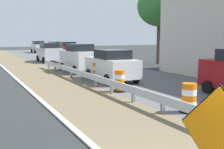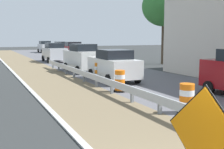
{
  "view_description": "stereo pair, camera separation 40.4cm",
  "coord_description": "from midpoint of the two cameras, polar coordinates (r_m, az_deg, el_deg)",
  "views": [
    {
      "loc": [
        -3.97,
        -3.12,
        2.78
      ],
      "look_at": [
        2.24,
        9.4,
        0.95
      ],
      "focal_mm": 46.18,
      "sensor_mm": 36.0,
      "label": 1
    },
    {
      "loc": [
        -3.61,
        -3.29,
        2.78
      ],
      "look_at": [
        2.24,
        9.4,
        0.95
      ],
      "focal_mm": 46.18,
      "sensor_mm": 36.0,
      "label": 2
    }
  ],
  "objects": [
    {
      "name": "traffic_barrel_mid",
      "position": [
        18.52,
        -2.01,
        0.44
      ],
      "size": [
        0.67,
        0.67,
        1.13
      ],
      "color": "orange",
      "rests_on": "ground"
    },
    {
      "name": "traffic_barrel_nearest",
      "position": [
        10.96,
        15.6,
        -4.84
      ],
      "size": [
        0.67,
        0.67,
        1.09
      ],
      "color": "orange",
      "rests_on": "ground"
    },
    {
      "name": "car_trailing_far_lane",
      "position": [
        18.24,
        0.89,
        1.85
      ],
      "size": [
        2.19,
        4.6,
        1.98
      ],
      "rotation": [
        0.0,
        0.0,
        1.55
      ],
      "color": "silver",
      "rests_on": "ground"
    },
    {
      "name": "car_lead_far_lane",
      "position": [
        32.89,
        -11.02,
        4.34
      ],
      "size": [
        2.14,
        4.35,
        2.11
      ],
      "rotation": [
        0.0,
        0.0,
        1.57
      ],
      "color": "silver",
      "rests_on": "ground"
    },
    {
      "name": "traffic_barrel_close",
      "position": [
        14.62,
        2.35,
        -1.49
      ],
      "size": [
        0.64,
        0.64,
        1.11
      ],
      "color": "orange",
      "rests_on": "ground"
    },
    {
      "name": "warning_sign_diamond",
      "position": [
        5.43,
        19.74,
        -11.48
      ],
      "size": [
        0.25,
        1.69,
        1.99
      ],
      "rotation": [
        0.0,
        0.0,
        3.27
      ],
      "color": "black",
      "rests_on": "ground"
    },
    {
      "name": "car_distant_c",
      "position": [
        37.97,
        -7.37,
        4.83
      ],
      "size": [
        2.29,
        4.22,
        2.13
      ],
      "rotation": [
        0.0,
        0.0,
        -1.61
      ],
      "color": "maroon",
      "rests_on": "ground"
    },
    {
      "name": "car_mid_far_lane",
      "position": [
        43.28,
        -9.64,
        5.06
      ],
      "size": [
        2.13,
        4.12,
        2.07
      ],
      "rotation": [
        0.0,
        0.0,
        -1.53
      ],
      "color": "black",
      "rests_on": "ground"
    },
    {
      "name": "car_lead_near_lane",
      "position": [
        23.18,
        -5.37,
        3.31
      ],
      "size": [
        2.15,
        4.4,
        2.23
      ],
      "rotation": [
        0.0,
        0.0,
        1.61
      ],
      "color": "silver",
      "rests_on": "ground"
    },
    {
      "name": "car_distant_a",
      "position": [
        52.7,
        -12.88,
        5.39
      ],
      "size": [
        2.13,
        4.37,
        2.05
      ],
      "rotation": [
        0.0,
        0.0,
        -1.56
      ],
      "color": "silver",
      "rests_on": "ground"
    },
    {
      "name": "tree_roadside",
      "position": [
        30.1,
        10.62,
        13.07
      ],
      "size": [
        4.4,
        4.4,
        7.79
      ],
      "color": "#4C3D2D",
      "rests_on": "ground"
    },
    {
      "name": "utility_pole_near",
      "position": [
        20.39,
        18.62,
        12.25
      ],
      "size": [
        0.24,
        1.8,
        8.91
      ],
      "color": "brown",
      "rests_on": "ground"
    }
  ]
}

